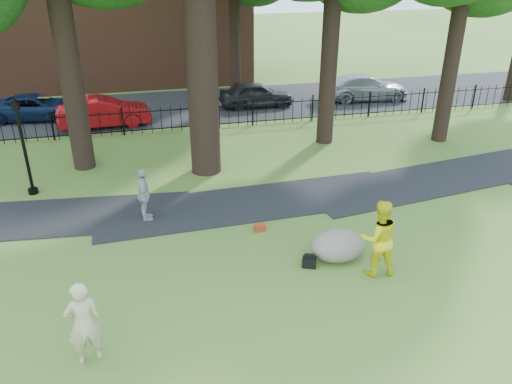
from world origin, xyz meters
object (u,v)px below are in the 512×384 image
object	(u,v)px
woman	(84,323)
lamppost	(24,148)
boulder	(338,244)
red_sedan	(104,112)
man	(378,238)

from	to	relation	value
woman	lamppost	xyz separation A→B (m)	(-2.30, 8.57, 0.71)
boulder	lamppost	world-z (taller)	lamppost
red_sedan	woman	bearing A→B (deg)	175.70
woman	man	bearing A→B (deg)	178.82
boulder	lamppost	bearing A→B (deg)	144.08
red_sedan	man	bearing A→B (deg)	-158.17
woman	red_sedan	bearing A→B (deg)	-102.59
lamppost	red_sedan	xyz separation A→B (m)	(2.23, 7.05, -0.94)
woman	lamppost	bearing A→B (deg)	-87.83
man	woman	bearing A→B (deg)	18.12
man	red_sedan	world-z (taller)	man
man	red_sedan	bearing A→B (deg)	-57.16
red_sedan	boulder	bearing A→B (deg)	-158.94
man	boulder	xyz separation A→B (m)	(-0.66, 0.90, -0.60)
lamppost	red_sedan	size ratio (longest dim) A/B	0.79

